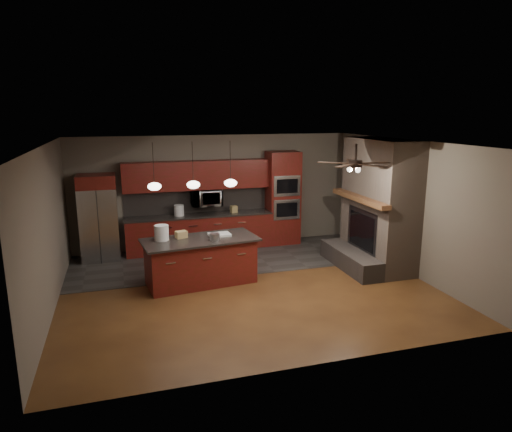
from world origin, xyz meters
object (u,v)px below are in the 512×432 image
object	(u,v)px
microwave	(206,198)
counter_bucket	(179,210)
paint_can	(215,237)
kitchen_island	(201,261)
counter_box	(234,209)
oven_tower	(283,198)
cardboard_box	(181,234)
refrigerator	(99,218)
paint_tray	(219,235)
white_bucket	(162,233)

from	to	relation	value
microwave	counter_bucket	bearing A→B (deg)	-175.82
paint_can	counter_bucket	world-z (taller)	counter_bucket
kitchen_island	counter_box	bearing A→B (deg)	53.88
oven_tower	microwave	world-z (taller)	oven_tower
oven_tower	cardboard_box	size ratio (longest dim) A/B	11.04
refrigerator	paint_tray	world-z (taller)	refrigerator
microwave	paint_can	distance (m)	2.51
microwave	white_bucket	size ratio (longest dim) A/B	2.45
cardboard_box	counter_bucket	size ratio (longest dim) A/B	0.81
paint_can	cardboard_box	distance (m)	0.70
microwave	refrigerator	xyz separation A→B (m)	(-2.52, -0.13, -0.31)
microwave	paint_tray	world-z (taller)	microwave
white_bucket	kitchen_island	bearing A→B (deg)	-9.06
white_bucket	paint_can	xyz separation A→B (m)	(0.99, -0.30, -0.08)
refrigerator	microwave	bearing A→B (deg)	2.98
kitchen_island	counter_box	xyz separation A→B (m)	(1.23, 2.19, 0.52)
refrigerator	paint_can	size ratio (longest dim) A/B	9.87
counter_bucket	paint_can	bearing A→B (deg)	-81.13
paint_tray	oven_tower	bearing A→B (deg)	41.78
microwave	paint_can	world-z (taller)	microwave
cardboard_box	paint_can	bearing A→B (deg)	-46.96
kitchen_island	paint_can	distance (m)	0.61
white_bucket	counter_box	bearing A→B (deg)	46.68
oven_tower	paint_can	distance (m)	3.33
cardboard_box	counter_bucket	world-z (taller)	counter_bucket
refrigerator	oven_tower	bearing A→B (deg)	0.94
refrigerator	paint_can	world-z (taller)	refrigerator
refrigerator	counter_box	world-z (taller)	refrigerator
oven_tower	cardboard_box	bearing A→B (deg)	-144.45
kitchen_island	cardboard_box	world-z (taller)	cardboard_box
paint_can	paint_tray	distance (m)	0.34
microwave	counter_box	size ratio (longest dim) A/B	4.23
paint_tray	cardboard_box	xyz separation A→B (m)	(-0.76, 0.05, 0.05)
counter_bucket	counter_box	xyz separation A→B (m)	(1.35, -0.05, -0.05)
oven_tower	counter_box	xyz separation A→B (m)	(-1.31, -0.04, -0.21)
kitchen_island	white_bucket	bearing A→B (deg)	164.08
kitchen_island	counter_bucket	xyz separation A→B (m)	(-0.12, 2.24, 0.57)
refrigerator	paint_can	xyz separation A→B (m)	(2.21, -2.34, -0.00)
oven_tower	counter_bucket	distance (m)	2.66
paint_can	counter_box	bearing A→B (deg)	67.72
paint_can	paint_tray	size ratio (longest dim) A/B	0.47
microwave	paint_can	xyz separation A→B (m)	(-0.31, -2.47, -0.31)
oven_tower	cardboard_box	world-z (taller)	oven_tower
microwave	paint_tray	xyz separation A→B (m)	(-0.15, -2.17, -0.36)
refrigerator	kitchen_island	distance (m)	2.96
microwave	cardboard_box	world-z (taller)	microwave
microwave	white_bucket	xyz separation A→B (m)	(-1.29, -2.18, -0.23)
white_bucket	cardboard_box	world-z (taller)	white_bucket
refrigerator	cardboard_box	xyz separation A→B (m)	(1.61, -1.99, -0.00)
white_bucket	cardboard_box	xyz separation A→B (m)	(0.39, 0.06, -0.08)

